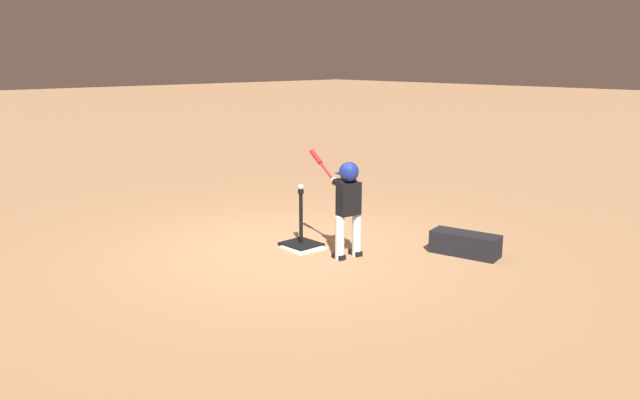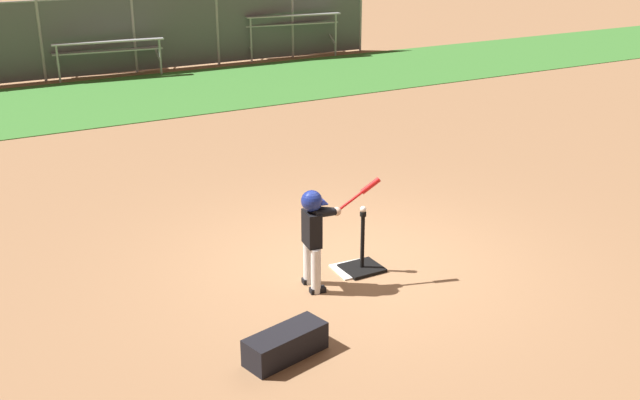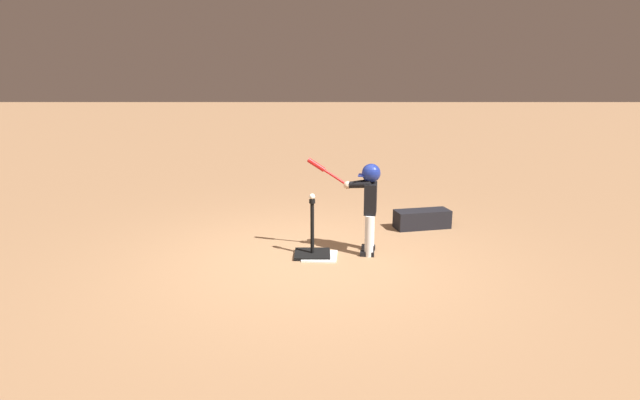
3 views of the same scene
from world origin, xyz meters
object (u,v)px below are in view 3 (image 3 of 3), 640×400
object	(u,v)px
equipment_bag	(422,219)
batter_child	(368,197)
baseball	(312,197)
batting_tee	(312,248)

from	to	relation	value
equipment_bag	batter_child	bearing A→B (deg)	37.08
baseball	equipment_bag	size ratio (longest dim) A/B	0.09
baseball	equipment_bag	bearing A→B (deg)	-143.16
baseball	batting_tee	bearing A→B (deg)	180.00
batter_child	equipment_bag	size ratio (longest dim) A/B	1.49
baseball	equipment_bag	world-z (taller)	baseball
batting_tee	equipment_bag	xyz separation A→B (m)	(-1.67, -1.25, 0.04)
batter_child	equipment_bag	distance (m)	1.60
batter_child	baseball	bearing A→B (deg)	9.17
batter_child	equipment_bag	world-z (taller)	batter_child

